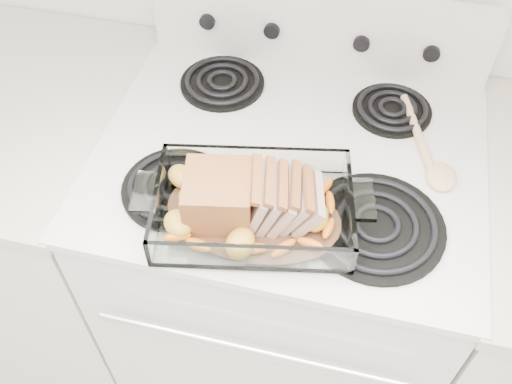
% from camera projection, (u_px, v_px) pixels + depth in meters
% --- Properties ---
extents(electric_range, '(0.78, 0.70, 1.12)m').
position_uv_depth(electric_range, '(283.00, 267.00, 1.51)').
color(electric_range, silver).
rests_on(electric_range, ground).
extents(counter_left, '(0.58, 0.68, 0.93)m').
position_uv_depth(counter_left, '(54.00, 223.00, 1.62)').
color(counter_left, silver).
rests_on(counter_left, ground).
extents(baking_dish, '(0.35, 0.23, 0.07)m').
position_uv_depth(baking_dish, '(253.00, 211.00, 1.02)').
color(baking_dish, white).
rests_on(baking_dish, electric_range).
extents(pork_roast, '(0.24, 0.12, 0.09)m').
position_uv_depth(pork_roast, '(240.00, 196.00, 1.00)').
color(pork_roast, brown).
rests_on(pork_roast, baking_dish).
extents(roast_vegetables, '(0.34, 0.18, 0.04)m').
position_uv_depth(roast_vegetables, '(256.00, 193.00, 1.04)').
color(roast_vegetables, orange).
rests_on(roast_vegetables, baking_dish).
extents(wooden_spoon, '(0.12, 0.26, 0.02)m').
position_uv_depth(wooden_spoon, '(430.00, 156.00, 1.13)').
color(wooden_spoon, '#E0BC8A').
rests_on(wooden_spoon, electric_range).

